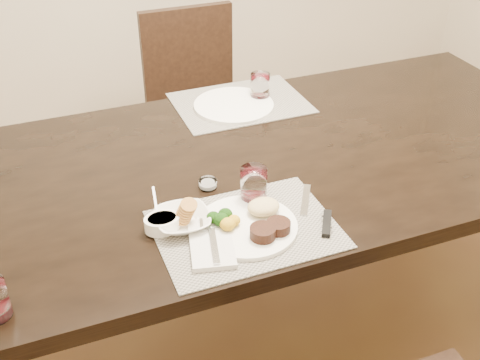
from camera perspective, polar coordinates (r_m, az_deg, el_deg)
name	(u,v)px	position (r m, az deg, el deg)	size (l,w,h in m)	color
ground_plane	(278,321)	(2.36, 3.58, -13.16)	(4.50, 4.50, 0.00)	#412315
dining_table	(285,174)	(1.93, 4.27, 0.58)	(2.00, 1.00, 0.75)	black
chair_far	(197,100)	(2.77, -4.14, 7.55)	(0.42, 0.42, 0.90)	black
placemat_near	(246,229)	(1.55, 0.56, -4.68)	(0.46, 0.34, 0.00)	gray
placemat_far	(240,103)	(2.17, 0.03, 7.32)	(0.46, 0.34, 0.00)	gray
dinner_plate	(251,223)	(1.55, 1.09, -4.10)	(0.26, 0.26, 0.05)	white
napkin_fork	(211,243)	(1.50, -2.74, -6.00)	(0.15, 0.21, 0.02)	silver
steak_knife	(321,217)	(1.60, 7.72, -3.54)	(0.09, 0.24, 0.01)	silver
cracker_bowl	(182,220)	(1.56, -5.49, -3.76)	(0.15, 0.15, 0.06)	white
sauce_ramekin	(162,223)	(1.55, -7.39, -4.02)	(0.09, 0.14, 0.07)	white
wine_glass_near	(254,186)	(1.63, 1.30, -0.61)	(0.07, 0.07, 0.10)	silver
far_plate	(234,105)	(2.14, -0.60, 7.10)	(0.28, 0.28, 0.01)	white
wine_glass_far	(260,88)	(2.19, 1.92, 8.74)	(0.07, 0.07, 0.10)	silver
salt_cellar	(208,184)	(1.71, -3.07, -0.38)	(0.05, 0.05, 0.02)	silver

